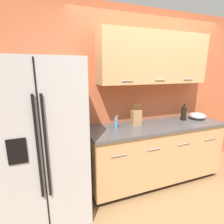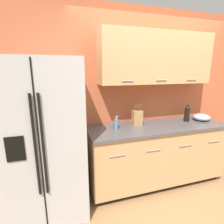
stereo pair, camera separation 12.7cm
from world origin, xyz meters
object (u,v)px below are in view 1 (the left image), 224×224
object	(u,v)px
knife_block	(136,117)
mixing_bowl	(197,116)
wine_bottle	(184,112)
refrigerator	(43,142)
soap_dispenser	(116,124)

from	to	relation	value
knife_block	mixing_bowl	bearing A→B (deg)	-3.17
wine_bottle	refrigerator	bearing A→B (deg)	-176.59
knife_block	wine_bottle	bearing A→B (deg)	-2.12
soap_dispenser	mixing_bowl	world-z (taller)	soap_dispenser
soap_dispenser	mixing_bowl	bearing A→B (deg)	-0.35
knife_block	wine_bottle	size ratio (longest dim) A/B	1.20
soap_dispenser	mixing_bowl	xyz separation A→B (m)	(1.44, -0.01, -0.02)
mixing_bowl	refrigerator	bearing A→B (deg)	-177.68
soap_dispenser	wine_bottle	bearing A→B (deg)	1.03
knife_block	wine_bottle	xyz separation A→B (m)	(0.84, -0.03, 0.00)
refrigerator	wine_bottle	distance (m)	2.12
wine_bottle	soap_dispenser	size ratio (longest dim) A/B	1.46
refrigerator	mixing_bowl	world-z (taller)	refrigerator
refrigerator	mixing_bowl	xyz separation A→B (m)	(2.38, 0.10, 0.06)
refrigerator	wine_bottle	world-z (taller)	refrigerator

